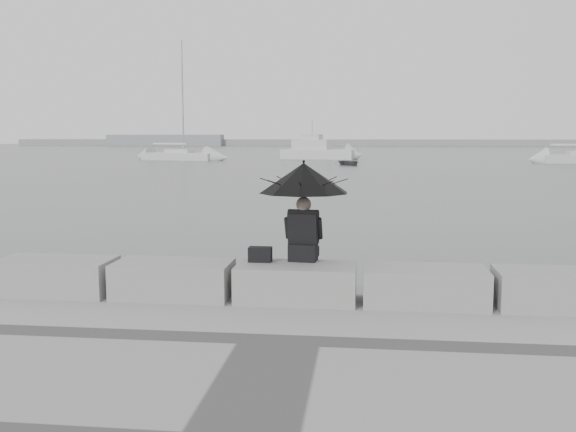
# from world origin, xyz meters

# --- Properties ---
(ground) EXTENTS (360.00, 360.00, 0.00)m
(ground) POSITION_xyz_m (0.00, 0.00, 0.00)
(ground) COLOR #4F5254
(ground) RESTS_ON ground
(stone_block_far_left) EXTENTS (1.60, 0.80, 0.50)m
(stone_block_far_left) POSITION_xyz_m (-3.40, -0.45, 0.75)
(stone_block_far_left) COLOR gray
(stone_block_far_left) RESTS_ON promenade
(stone_block_left) EXTENTS (1.60, 0.80, 0.50)m
(stone_block_left) POSITION_xyz_m (-1.70, -0.45, 0.75)
(stone_block_left) COLOR gray
(stone_block_left) RESTS_ON promenade
(stone_block_centre) EXTENTS (1.60, 0.80, 0.50)m
(stone_block_centre) POSITION_xyz_m (0.00, -0.45, 0.75)
(stone_block_centre) COLOR gray
(stone_block_centre) RESTS_ON promenade
(stone_block_right) EXTENTS (1.60, 0.80, 0.50)m
(stone_block_right) POSITION_xyz_m (1.70, -0.45, 0.75)
(stone_block_right) COLOR gray
(stone_block_right) RESTS_ON promenade
(stone_block_far_right) EXTENTS (1.60, 0.80, 0.50)m
(stone_block_far_right) POSITION_xyz_m (3.40, -0.45, 0.75)
(stone_block_far_right) COLOR gray
(stone_block_far_right) RESTS_ON promenade
(seated_person) EXTENTS (1.24, 1.24, 1.39)m
(seated_person) POSITION_xyz_m (0.07, -0.13, 2.02)
(seated_person) COLOR black
(seated_person) RESTS_ON stone_block_centre
(bag) EXTENTS (0.32, 0.18, 0.20)m
(bag) POSITION_xyz_m (-0.51, -0.29, 1.10)
(bag) COLOR black
(bag) RESTS_ON stone_block_centre
(distant_landmass) EXTENTS (180.00, 8.00, 2.80)m
(distant_landmass) POSITION_xyz_m (-8.14, 154.51, 0.90)
(distant_landmass) COLOR gray
(distant_landmass) RESTS_ON ground
(sailboat_left) EXTENTS (8.68, 4.59, 12.90)m
(sailboat_left) POSITION_xyz_m (-19.14, 59.50, 0.52)
(sailboat_left) COLOR #BBBBBD
(sailboat_left) RESTS_ON ground
(motor_cruiser) EXTENTS (8.86, 4.84, 4.50)m
(motor_cruiser) POSITION_xyz_m (-4.23, 64.29, 0.89)
(motor_cruiser) COLOR #BBBBBD
(motor_cruiser) RESTS_ON ground
(dinghy) EXTENTS (3.35, 2.70, 0.53)m
(dinghy) POSITION_xyz_m (-0.46, 49.94, 0.26)
(dinghy) COLOR slate
(dinghy) RESTS_ON ground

